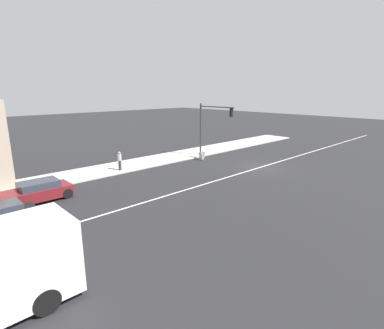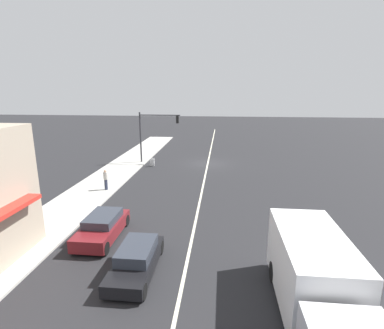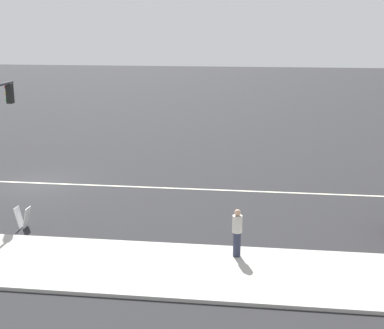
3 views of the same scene
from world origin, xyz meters
name	(u,v)px [view 2 (image 2 of 3)]	position (x,y,z in m)	size (l,w,h in m)	color
ground_plane	(192,240)	(0.00, 18.00, 0.00)	(160.00, 160.00, 0.00)	#232326
sidewalk_right	(33,236)	(9.00, 18.50, 0.06)	(4.00, 73.00, 0.12)	#B2AFA8
lane_marking_center	(208,163)	(0.00, 0.00, 0.00)	(0.16, 60.00, 0.01)	beige
traffic_signal_main	(153,129)	(6.12, 0.53, 3.90)	(4.59, 0.34, 5.60)	#333338
pedestrian	(106,179)	(7.84, 10.44, 1.01)	(0.34, 0.34, 1.69)	#282D42
warning_aframe_sign	(152,162)	(5.97, 1.92, 0.43)	(0.45, 0.53, 0.84)	silver
delivery_truck	(317,284)	(-5.00, 23.45, 1.47)	(2.44, 7.50, 2.87)	silver
suv_black	(136,260)	(2.20, 21.19, 0.61)	(1.74, 4.32, 1.26)	black
sedan_maroon	(102,227)	(5.00, 18.22, 0.65)	(1.86, 4.27, 1.33)	maroon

